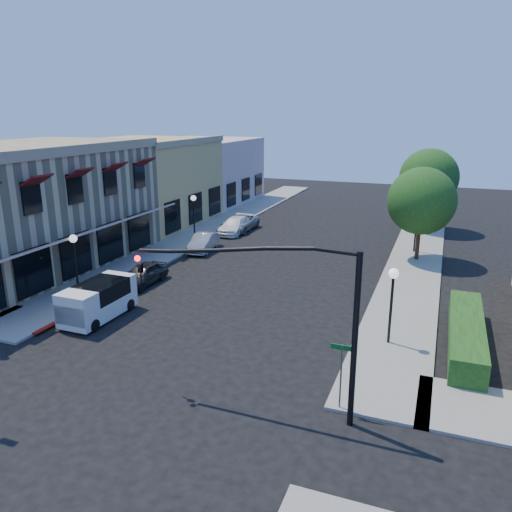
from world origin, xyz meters
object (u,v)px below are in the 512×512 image
(street_name_sign, at_px, (341,366))
(lamppost_left_near, at_px, (74,249))
(white_van, at_px, (97,299))
(parked_car_b, at_px, (203,242))
(parked_car_a, at_px, (143,274))
(street_tree_b, at_px, (429,178))
(parked_car_d, at_px, (240,223))
(lamppost_right_near, at_px, (393,287))
(signal_mast_arm, at_px, (290,302))
(lamppost_left_far, at_px, (194,206))
(lamppost_right_far, at_px, (417,216))
(street_tree_a, at_px, (422,201))
(parked_car_c, at_px, (235,225))

(street_name_sign, bearing_deg, lamppost_left_near, 160.07)
(white_van, height_order, parked_car_b, white_van)
(parked_car_a, bearing_deg, white_van, -80.91)
(street_tree_b, bearing_deg, parked_car_d, -158.20)
(street_tree_b, relative_size, lamppost_right_near, 1.97)
(street_name_sign, distance_m, parked_car_a, 16.32)
(lamppost_left_near, height_order, white_van, lamppost_left_near)
(signal_mast_arm, height_order, parked_car_a, signal_mast_arm)
(signal_mast_arm, relative_size, street_name_sign, 3.20)
(parked_car_a, bearing_deg, street_tree_b, 55.32)
(street_tree_b, relative_size, lamppost_left_far, 1.97)
(street_tree_b, height_order, parked_car_a, street_tree_b)
(lamppost_right_near, relative_size, parked_car_a, 0.94)
(lamppost_right_far, bearing_deg, parked_car_d, 172.25)
(lamppost_left_near, relative_size, parked_car_a, 0.94)
(lamppost_right_near, bearing_deg, parked_car_d, 129.24)
(lamppost_left_far, distance_m, parked_car_a, 11.42)
(lamppost_right_near, xyz_separation_m, parked_car_a, (-14.70, 3.01, -2.09))
(white_van, height_order, parked_car_a, white_van)
(street_tree_b, height_order, street_name_sign, street_tree_b)
(lamppost_right_far, height_order, parked_car_a, lamppost_right_far)
(lamppost_left_far, xyz_separation_m, parked_car_a, (2.30, -10.99, -2.09))
(street_tree_a, distance_m, lamppost_left_near, 22.30)
(lamppost_left_far, relative_size, lamppost_right_near, 1.00)
(street_tree_b, relative_size, street_name_sign, 2.81)
(street_name_sign, bearing_deg, lamppost_left_far, 128.94)
(street_tree_a, relative_size, parked_car_d, 1.38)
(lamppost_right_near, bearing_deg, lamppost_right_far, 90.00)
(street_name_sign, bearing_deg, signal_mast_arm, -156.80)
(street_tree_b, relative_size, parked_car_b, 1.78)
(lamppost_right_near, relative_size, lamppost_right_far, 1.00)
(parked_car_c, bearing_deg, parked_car_a, -88.95)
(street_tree_a, bearing_deg, street_tree_b, 90.00)
(parked_car_c, bearing_deg, street_tree_b, 26.07)
(signal_mast_arm, distance_m, parked_car_d, 27.53)
(lamppost_right_near, bearing_deg, white_van, -171.12)
(lamppost_left_far, bearing_deg, white_van, -79.33)
(street_tree_b, bearing_deg, lamppost_right_near, -90.72)
(signal_mast_arm, relative_size, lamppost_left_far, 2.24)
(lamppost_right_far, distance_m, parked_car_d, 14.98)
(lamppost_left_far, distance_m, parked_car_d, 5.06)
(street_tree_b, bearing_deg, parked_car_c, -154.98)
(lamppost_right_near, distance_m, white_van, 14.22)
(parked_car_b, bearing_deg, white_van, -94.46)
(lamppost_right_far, relative_size, parked_car_a, 0.94)
(street_name_sign, xyz_separation_m, parked_car_b, (-13.70, 16.80, -1.05))
(lamppost_left_far, distance_m, parked_car_b, 4.32)
(lamppost_right_far, relative_size, white_van, 0.86)
(lamppost_right_near, xyz_separation_m, parked_car_b, (-14.70, 11.00, -2.09))
(street_tree_a, xyz_separation_m, street_tree_b, (0.00, 10.00, 0.35))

